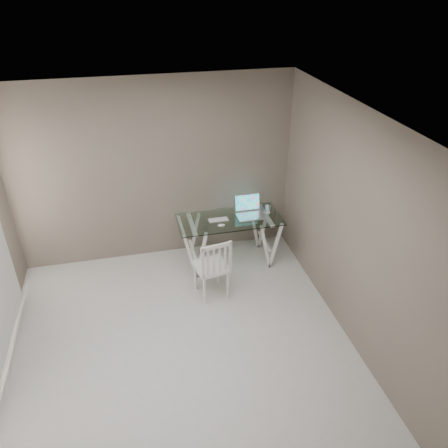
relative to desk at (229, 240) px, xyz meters
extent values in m
plane|color=#BAB7B3|center=(-0.97, -1.75, -0.38)|extent=(4.50, 4.50, 0.00)
cube|color=white|center=(-0.97, -1.75, 2.32)|extent=(4.00, 4.50, 0.02)
cube|color=#6B5F54|center=(-0.97, 0.50, 0.97)|extent=(4.00, 0.02, 2.70)
cube|color=#6B5F54|center=(1.03, -1.75, 0.97)|extent=(0.02, 4.50, 2.70)
cube|color=silver|center=(0.00, 0.00, 0.36)|extent=(1.50, 0.70, 0.01)
cube|color=white|center=(-0.55, 0.00, -0.02)|extent=(0.24, 0.62, 0.72)
cube|color=white|center=(0.55, 0.00, -0.02)|extent=(0.24, 0.62, 0.72)
cube|color=silver|center=(-0.41, -0.68, 0.06)|extent=(0.48, 0.48, 0.04)
cylinder|color=silver|center=(-0.55, -0.87, -0.17)|extent=(0.04, 0.04, 0.43)
cylinder|color=silver|center=(-0.22, -0.81, -0.17)|extent=(0.04, 0.04, 0.43)
cylinder|color=silver|center=(-0.61, -0.54, -0.17)|extent=(0.04, 0.04, 0.43)
cylinder|color=silver|center=(-0.27, -0.48, -0.17)|extent=(0.04, 0.04, 0.43)
cube|color=silver|center=(-0.38, -0.87, 0.30)|extent=(0.42, 0.10, 0.47)
cube|color=silver|center=(0.31, -0.01, 0.37)|extent=(0.40, 0.28, 0.02)
cube|color=#19D899|center=(0.31, 0.16, 0.51)|extent=(0.40, 0.08, 0.26)
cube|color=silver|center=(-0.17, 0.00, 0.37)|extent=(0.30, 0.13, 0.01)
ellipsoid|color=white|center=(-0.16, -0.18, 0.38)|extent=(0.10, 0.06, 0.03)
cube|color=white|center=(0.59, 0.05, 0.37)|extent=(0.07, 0.07, 0.02)
cube|color=black|center=(0.59, 0.06, 0.44)|extent=(0.06, 0.03, 0.12)
camera|label=1|loc=(-1.32, -5.28, 3.50)|focal=35.00mm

